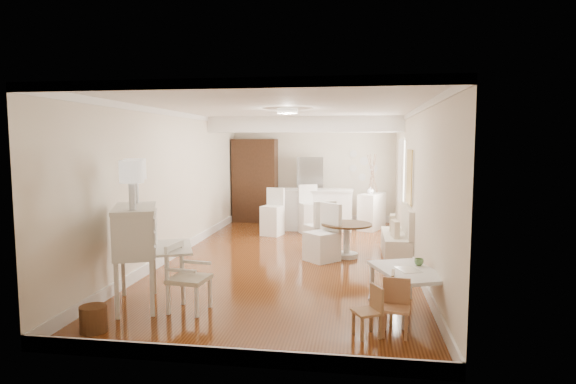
% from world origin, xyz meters
% --- Properties ---
extents(room, '(9.00, 9.04, 2.82)m').
position_xyz_m(room, '(0.04, 0.32, 1.98)').
color(room, brown).
rests_on(room, ground).
extents(secretary_bureau, '(1.40, 1.41, 1.36)m').
position_xyz_m(secretary_bureau, '(-1.70, -2.94, 0.68)').
color(secretary_bureau, silver).
rests_on(secretary_bureau, ground).
extents(gustavian_armchair, '(0.57, 0.57, 0.89)m').
position_xyz_m(gustavian_armchair, '(-0.92, -3.04, 0.44)').
color(gustavian_armchair, white).
rests_on(gustavian_armchair, ground).
extents(wicker_basket, '(0.41, 0.41, 0.31)m').
position_xyz_m(wicker_basket, '(-1.79, -3.88, 0.15)').
color(wicker_basket, brown).
rests_on(wicker_basket, ground).
extents(kids_table, '(1.04, 1.31, 0.57)m').
position_xyz_m(kids_table, '(1.90, -2.70, 0.28)').
color(kids_table, silver).
rests_on(kids_table, ground).
extents(kids_chair_a, '(0.38, 0.38, 0.59)m').
position_xyz_m(kids_chair_a, '(1.36, -3.56, 0.30)').
color(kids_chair_a, '#A17349').
rests_on(kids_chair_a, ground).
extents(kids_chair_b, '(0.33, 0.33, 0.64)m').
position_xyz_m(kids_chair_b, '(1.55, -3.05, 0.32)').
color(kids_chair_b, olive).
rests_on(kids_chair_b, ground).
extents(kids_chair_c, '(0.35, 0.35, 0.65)m').
position_xyz_m(kids_chair_c, '(1.69, -3.48, 0.32)').
color(kids_chair_c, '#B87D53').
rests_on(kids_chair_c, ground).
extents(banquette, '(0.52, 1.60, 0.98)m').
position_xyz_m(banquette, '(1.99, 0.50, 0.49)').
color(banquette, silver).
rests_on(banquette, ground).
extents(dining_table, '(1.17, 1.17, 0.66)m').
position_xyz_m(dining_table, '(1.04, 0.23, 0.33)').
color(dining_table, '#3F2814').
rests_on(dining_table, ground).
extents(slip_chair_near, '(0.73, 0.73, 1.07)m').
position_xyz_m(slip_chair_near, '(0.59, -0.09, 0.53)').
color(slip_chair_near, white).
rests_on(slip_chair_near, ground).
extents(slip_chair_far, '(0.70, 0.70, 1.03)m').
position_xyz_m(slip_chair_far, '(0.47, 0.79, 0.52)').
color(slip_chair_far, white).
rests_on(slip_chair_far, ground).
extents(breakfast_counter, '(2.05, 0.65, 1.03)m').
position_xyz_m(breakfast_counter, '(0.10, 3.10, 0.52)').
color(breakfast_counter, white).
rests_on(breakfast_counter, ground).
extents(bar_stool_left, '(0.55, 0.55, 1.12)m').
position_xyz_m(bar_stool_left, '(-0.77, 2.24, 0.56)').
color(bar_stool_left, white).
rests_on(bar_stool_left, ground).
extents(bar_stool_right, '(0.62, 0.62, 1.18)m').
position_xyz_m(bar_stool_right, '(0.10, 2.60, 0.59)').
color(bar_stool_right, white).
rests_on(bar_stool_right, ground).
extents(pantry_cabinet, '(1.20, 0.60, 2.30)m').
position_xyz_m(pantry_cabinet, '(-1.60, 4.18, 1.15)').
color(pantry_cabinet, '#381E11').
rests_on(pantry_cabinet, ground).
extents(fridge, '(0.75, 0.65, 1.80)m').
position_xyz_m(fridge, '(0.30, 4.15, 0.90)').
color(fridge, silver).
rests_on(fridge, ground).
extents(sideboard, '(0.75, 1.05, 0.92)m').
position_xyz_m(sideboard, '(1.60, 3.40, 0.46)').
color(sideboard, silver).
rests_on(sideboard, ground).
extents(pencil_cup, '(0.14, 0.14, 0.09)m').
position_xyz_m(pencil_cup, '(2.06, -2.46, 0.62)').
color(pencil_cup, '#5D8F53').
rests_on(pencil_cup, kids_table).
extents(branch_vase, '(0.18, 0.18, 0.18)m').
position_xyz_m(branch_vase, '(1.56, 3.36, 1.01)').
color(branch_vase, white).
rests_on(branch_vase, sideboard).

